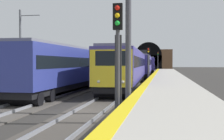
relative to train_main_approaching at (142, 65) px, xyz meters
name	(u,v)px	position (x,y,z in m)	size (l,w,h in m)	color
ground_plane	(91,113)	(-36.29, 0.00, -2.18)	(320.00, 320.00, 0.00)	#302D2B
platform_right	(172,104)	(-36.29, -3.99, -1.65)	(112.00, 3.71, 1.07)	#ADA89E
platform_right_edge_strip	(138,92)	(-36.29, -2.38, -1.11)	(112.00, 0.50, 0.01)	yellow
track_main_line	(91,112)	(-36.29, 0.00, -2.14)	(160.00, 2.71, 0.21)	#423D38
track_adjacent_line	(10,110)	(-36.29, 4.37, -2.14)	(160.00, 3.18, 0.21)	#4C4742
train_main_approaching	(142,65)	(0.00, 0.00, 0.00)	(64.36, 3.45, 4.68)	navy
train_adjacent_platform	(111,65)	(-6.10, 4.37, 0.02)	(59.68, 3.10, 4.77)	navy
railway_signal_near	(118,51)	(-38.89, -1.78, 0.79)	(0.39, 0.38, 4.89)	#38383D
railway_signal_mid	(148,62)	(-14.96, -1.78, 0.40)	(0.39, 0.38, 4.33)	#4C4C54
railway_signal_far	(158,59)	(42.46, -1.78, 1.35)	(0.39, 0.38, 5.91)	#38383D
overhead_signal_gantry	(46,11)	(-36.59, 2.18, 2.90)	(0.70, 8.52, 6.70)	#3F3F47
tunnel_portal	(149,59)	(64.44, 2.18, 1.65)	(2.91, 18.06, 10.38)	brown
catenary_mast_far	(21,48)	(-22.89, 10.58, 1.85)	(0.22, 2.19, 7.84)	#595B60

